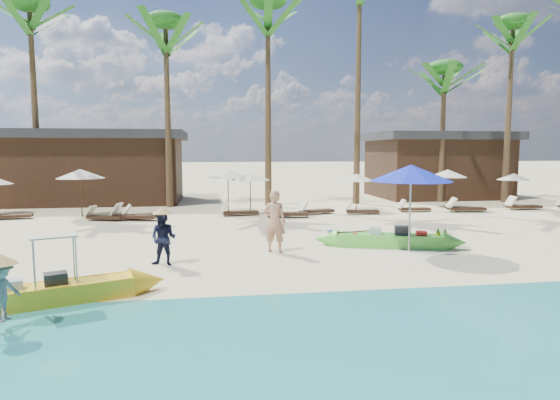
{
  "coord_description": "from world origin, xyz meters",
  "views": [
    {
      "loc": [
        -1.09,
        -12.25,
        3.1
      ],
      "look_at": [
        1.03,
        2.0,
        1.59
      ],
      "focal_mm": 30.0,
      "sensor_mm": 36.0,
      "label": 1
    }
  ],
  "objects": [
    {
      "name": "lounger_7_left",
      "position": [
        3.94,
        10.06,
        0.21
      ],
      "size": [
        1.91,
        1.05,
        0.62
      ],
      "rotation": [
        0.0,
        0.0,
        0.29
      ],
      "color": "#392317",
      "rests_on": "ground"
    },
    {
      "name": "tourist",
      "position": [
        0.83,
        1.75,
        0.96
      ],
      "size": [
        0.83,
        0.7,
        1.92
      ],
      "primitive_type": "imported",
      "rotation": [
        0.0,
        0.0,
        2.72
      ],
      "color": "tan",
      "rests_on": "ground"
    },
    {
      "name": "palm_2",
      "position": [
        -10.45,
        15.08,
        9.18
      ],
      "size": [
        2.08,
        2.08,
        11.33
      ],
      "color": "brown",
      "rests_on": "ground"
    },
    {
      "name": "green_canoe",
      "position": [
        4.6,
        2.01,
        0.23
      ],
      "size": [
        5.28,
        1.91,
        0.69
      ],
      "rotation": [
        0.0,
        0.0,
        -0.3
      ],
      "color": "#5EE244",
      "rests_on": "ground"
    },
    {
      "name": "palm_3",
      "position": [
        -3.36,
        14.27,
        8.58
      ],
      "size": [
        2.08,
        2.08,
        10.52
      ],
      "color": "brown",
      "rests_on": "ground"
    },
    {
      "name": "lounger_5_left",
      "position": [
        -4.32,
        9.9,
        0.2
      ],
      "size": [
        1.82,
        1.02,
        0.59
      ],
      "rotation": [
        0.0,
        0.0,
        0.3
      ],
      "color": "#392317",
      "rests_on": "ground"
    },
    {
      "name": "wet_sand_strip",
      "position": [
        0.0,
        -5.0,
        0.0
      ],
      "size": [
        240.0,
        4.5,
        0.01
      ],
      "primitive_type": "cube",
      "color": "tan",
      "rests_on": "ground"
    },
    {
      "name": "vendor_yellow",
      "position": [
        -4.66,
        -3.81,
        0.71
      ],
      "size": [
        0.62,
        0.78,
        1.06
      ],
      "primitive_type": "imported",
      "rotation": [
        0.0,
        0.0,
        1.19
      ],
      "color": "gray",
      "rests_on": "ground"
    },
    {
      "name": "resort_parasol_6",
      "position": [
        0.86,
        10.87,
        1.86
      ],
      "size": [
        2.0,
        2.0,
        2.06
      ],
      "color": "#392317",
      "rests_on": "ground"
    },
    {
      "name": "yellow_canoe",
      "position": [
        -4.44,
        -2.48,
        0.23
      ],
      "size": [
        5.22,
        2.28,
        1.42
      ],
      "rotation": [
        0.0,
        0.0,
        0.36
      ],
      "color": "yellow",
      "rests_on": "ground"
    },
    {
      "name": "lounger_4_right",
      "position": [
        -4.64,
        9.33,
        0.23
      ],
      "size": [
        2.09,
        1.06,
        0.68
      ],
      "rotation": [
        0.0,
        0.0,
        -0.23
      ],
      "color": "#392317",
      "rests_on": "ground"
    },
    {
      "name": "lounger_3_right",
      "position": [
        -10.23,
        10.46,
        0.2
      ],
      "size": [
        1.8,
        0.7,
        0.6
      ],
      "rotation": [
        0.0,
        0.0,
        0.09
      ],
      "color": "#392317",
      "rests_on": "ground"
    },
    {
      "name": "resort_parasol_5",
      "position": [
        -0.22,
        11.49,
        1.97
      ],
      "size": [
        2.12,
        2.12,
        2.19
      ],
      "color": "#392317",
      "rests_on": "ground"
    },
    {
      "name": "lounger_7_right",
      "position": [
        6.19,
        9.79,
        0.19
      ],
      "size": [
        1.74,
        0.8,
        0.57
      ],
      "rotation": [
        0.0,
        0.0,
        -0.18
      ],
      "color": "#392317",
      "rests_on": "ground"
    },
    {
      "name": "palm_6",
      "position": [
        12.84,
        14.52,
        7.05
      ],
      "size": [
        2.08,
        2.08,
        8.51
      ],
      "color": "brown",
      "rests_on": "ground"
    },
    {
      "name": "lounger_4_left",
      "position": [
        -5.89,
        9.41,
        0.19
      ],
      "size": [
        1.79,
        1.02,
        0.58
      ],
      "rotation": [
        0.0,
        0.0,
        -0.31
      ],
      "color": "#392317",
      "rests_on": "ground"
    },
    {
      "name": "resort_parasol_9",
      "position": [
        15.43,
        11.27,
        1.69
      ],
      "size": [
        1.82,
        1.82,
        1.88
      ],
      "color": "#392317",
      "rests_on": "ground"
    },
    {
      "name": "palm_5",
      "position": [
        7.45,
        14.38,
        10.82
      ],
      "size": [
        2.08,
        2.08,
        13.6
      ],
      "color": "brown",
      "rests_on": "ground"
    },
    {
      "name": "ground",
      "position": [
        0.0,
        0.0,
        0.0
      ],
      "size": [
        240.0,
        240.0,
        0.0
      ],
      "primitive_type": "plane",
      "color": "beige",
      "rests_on": "ground"
    },
    {
      "name": "vendor_green",
      "position": [
        -2.38,
        0.55,
        0.74
      ],
      "size": [
        0.86,
        0.76,
        1.49
      ],
      "primitive_type": "imported",
      "rotation": [
        0.0,
        0.0,
        -0.32
      ],
      "color": "black",
      "rests_on": "ground"
    },
    {
      "name": "blue_umbrella",
      "position": [
        4.93,
        1.17,
        2.43
      ],
      "size": [
        2.5,
        2.5,
        2.69
      ],
      "color": "#99999E",
      "rests_on": "ground"
    },
    {
      "name": "resort_parasol_4",
      "position": [
        -7.13,
        10.81,
        2.04
      ],
      "size": [
        2.19,
        2.19,
        2.26
      ],
      "color": "#392317",
      "rests_on": "ground"
    },
    {
      "name": "lounger_6_left",
      "position": [
        0.18,
        10.12,
        0.2
      ],
      "size": [
        1.84,
        0.77,
        0.61
      ],
      "rotation": [
        0.0,
        0.0,
        0.13
      ],
      "color": "#392317",
      "rests_on": "ground"
    },
    {
      "name": "lounger_6_right",
      "position": [
        2.3,
        9.16,
        0.22
      ],
      "size": [
        2.02,
        0.76,
        0.67
      ],
      "rotation": [
        0.0,
        0.0,
        -0.08
      ],
      "color": "#392317",
      "rests_on": "ground"
    },
    {
      "name": "resort_parasol_8",
      "position": [
        11.49,
        11.21,
        1.91
      ],
      "size": [
        2.05,
        2.05,
        2.11
      ],
      "color": "#392317",
      "rests_on": "ground"
    },
    {
      "name": "resort_parasol_7",
      "position": [
        6.44,
        11.19,
        1.74
      ],
      "size": [
        1.87,
        1.87,
        1.93
      ],
      "color": "#392317",
      "rests_on": "ground"
    },
    {
      "name": "palm_4",
      "position": [
        2.15,
        14.01,
        9.45
      ],
      "size": [
        2.08,
        2.08,
        11.7
      ],
      "color": "brown",
      "rests_on": "ground"
    },
    {
      "name": "pavilion_west",
      "position": [
        -8.0,
        17.5,
        2.19
      ],
      "size": [
        10.8,
        6.6,
        4.3
      ],
      "color": "#392317",
      "rests_on": "ground"
    },
    {
      "name": "lounger_9_left",
      "position": [
        11.7,
        9.79,
        0.22
      ],
      "size": [
        1.97,
        0.8,
        0.65
      ],
      "rotation": [
        0.0,
        0.0,
        -0.11
      ],
      "color": "#392317",
      "rests_on": "ground"
    },
    {
      "name": "lounger_8_left",
      "position": [
        9.12,
        10.27,
        0.19
      ],
      "size": [
        1.68,
        0.59,
        0.56
      ],
      "rotation": [
        0.0,
        0.0,
        -0.05
      ],
      "color": "#392317",
      "rests_on": "ground"
    },
    {
      "name": "pavilion_east",
      "position": [
        14.0,
        17.5,
        2.2
      ],
      "size": [
        8.8,
        6.6,
        4.3
      ],
      "color": "#392317",
      "rests_on": "ground"
    },
    {
      "name": "lounger_9_right",
      "position": [
        15.24,
        10.24,
        0.21
      ],
      "size": [
        1.89,
        0.58,
        0.64
      ],
      "rotation": [
        0.0,
        0.0,
        -0.0
      ],
      "color": "#392317",
      "rests_on": "ground"
    },
    {
      "name": "palm_7",
      "position": [
        16.57,
        13.68,
        8.99
      ],
      "size": [
        2.08,
        2.08,
        11.08
      ],
      "color": "brown",
      "rests_on": "ground"
    }
  ]
}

